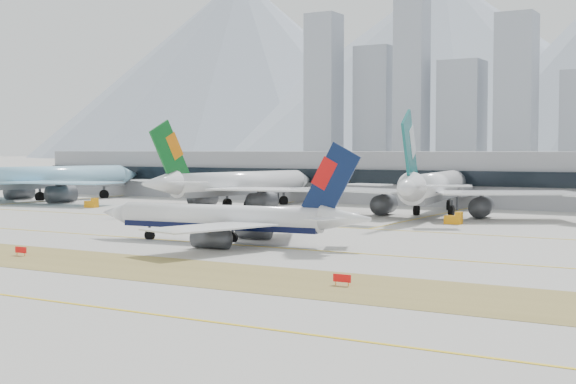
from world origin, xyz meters
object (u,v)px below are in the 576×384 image
Objects in this scene: taxiing_airliner at (229,219)px; widebody_korean at (44,179)px; widebody_cathay at (433,189)px; terminal at (452,177)px; widebody_eva at (235,185)px.

widebody_korean reaches higher than taxiing_airliner.
widebody_cathay is (120.41, 6.44, -0.27)m from widebody_korean.
widebody_korean is 1.03× the size of widebody_cathay.
taxiing_airliner is 127.06m from widebody_korean.
taxiing_airliner is 0.18× the size of terminal.
taxiing_airliner is 79.97m from widebody_eva.
taxiing_airliner is at bearing -136.37° from widebody_eva.
widebody_eva is 53.84m from widebody_cathay.
taxiing_airliner reaches higher than terminal.
widebody_eva is at bearing -129.24° from terminal.
terminal is (108.87, 55.45, 0.82)m from widebody_korean.
widebody_korean is at bearing 103.89° from widebody_eva.
terminal is at bearing -94.68° from taxiing_airliner.
widebody_eva reaches higher than terminal.
terminal is (42.24, 51.72, 1.37)m from widebody_eva.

